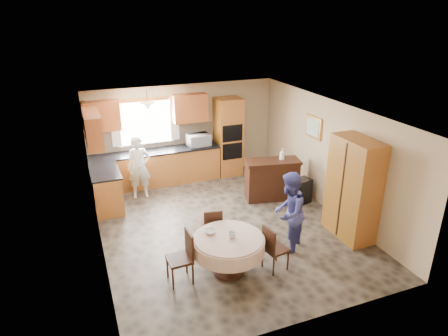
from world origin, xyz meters
name	(u,v)px	position (x,y,z in m)	size (l,w,h in m)	color
floor	(225,226)	(0.00, 0.00, 0.00)	(5.00, 6.00, 0.01)	brown
ceiling	(225,111)	(0.00, 0.00, 2.50)	(5.00, 6.00, 0.01)	white
wall_back	(184,131)	(0.00, 3.00, 1.25)	(5.00, 0.02, 2.50)	tan
wall_front	(305,251)	(0.00, -3.00, 1.25)	(5.00, 0.02, 2.50)	tan
wall_left	(96,192)	(-2.50, 0.00, 1.25)	(0.02, 6.00, 2.50)	tan
wall_right	(330,156)	(2.50, 0.00, 1.25)	(0.02, 6.00, 2.50)	tan
window	(145,123)	(-1.00, 2.98, 1.60)	(1.40, 0.03, 1.10)	white
curtain_left	(115,124)	(-1.75, 2.93, 1.65)	(0.22, 0.02, 1.15)	white
curtain_right	(174,118)	(-0.25, 2.93, 1.65)	(0.22, 0.02, 1.15)	white
base_cab_back	(156,168)	(-0.85, 2.70, 0.44)	(3.30, 0.60, 0.88)	#D26F38
counter_back	(155,151)	(-0.85, 2.70, 0.90)	(3.30, 0.64, 0.04)	black
base_cab_left	(107,190)	(-2.20, 1.80, 0.44)	(0.60, 1.20, 0.88)	#D26F38
counter_left	(104,171)	(-2.20, 1.80, 0.90)	(0.64, 1.20, 0.04)	black
backsplash	(152,138)	(-0.85, 2.99, 1.18)	(3.30, 0.02, 0.55)	tan
wall_cab_left	(102,116)	(-2.05, 2.83, 1.91)	(0.85, 0.33, 0.72)	#AC5A2B
wall_cab_right	(190,108)	(0.15, 2.83, 1.91)	(0.90, 0.33, 0.72)	#AC5A2B
wall_cab_side	(93,129)	(-2.33, 1.80, 1.91)	(0.33, 1.20, 0.72)	#AC5A2B
oven_tower	(228,137)	(1.15, 2.69, 1.06)	(0.66, 0.62, 2.12)	#D26F38
oven_upper	(233,133)	(1.15, 2.38, 1.25)	(0.56, 0.01, 0.45)	black
oven_lower	(232,151)	(1.15, 2.38, 0.75)	(0.56, 0.01, 0.45)	black
pendant	(148,107)	(-1.00, 2.50, 2.12)	(0.36, 0.36, 0.18)	beige
sideboard	(272,181)	(1.54, 0.85, 0.46)	(1.29, 0.53, 0.92)	#3E1C10
space_heater	(301,191)	(2.09, 0.38, 0.30)	(0.44, 0.30, 0.60)	black
cupboard	(353,189)	(2.22, -1.21, 1.03)	(0.54, 1.07, 2.05)	#D26F38
dining_table	(229,245)	(-0.51, -1.49, 0.55)	(1.24, 1.24, 0.71)	#3E1C10
chair_left	(184,254)	(-1.29, -1.41, 0.51)	(0.41, 0.41, 0.92)	#3E1C10
chair_back	(213,227)	(-0.52, -0.69, 0.47)	(0.43, 0.43, 0.85)	#3E1C10
chair_right	(273,246)	(0.23, -1.69, 0.47)	(0.43, 0.43, 0.86)	#3E1C10
framed_picture	(313,127)	(2.47, 0.67, 1.74)	(0.06, 0.61, 0.50)	gold
microwave	(199,140)	(0.30, 2.65, 1.08)	(0.58, 0.39, 0.32)	silver
person_sink	(139,168)	(-1.38, 2.09, 0.76)	(0.56, 0.37, 1.52)	silver
person_dining	(289,212)	(0.80, -1.22, 0.79)	(0.77, 0.60, 1.58)	#3E4088
bowl_sideboard	(257,164)	(1.13, 0.85, 0.95)	(0.19, 0.19, 0.05)	#B2B2B2
bottle_sideboard	(282,155)	(1.78, 0.85, 1.09)	(0.13, 0.13, 0.33)	silver
cup_table	(232,235)	(-0.46, -1.51, 0.75)	(0.13, 0.13, 0.10)	#B2B2B2
bowl_table	(210,232)	(-0.77, -1.25, 0.74)	(0.20, 0.20, 0.06)	#B2B2B2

